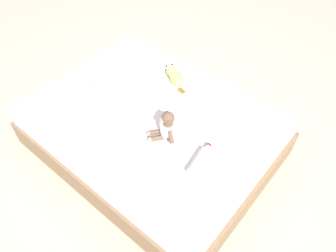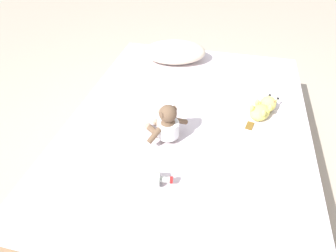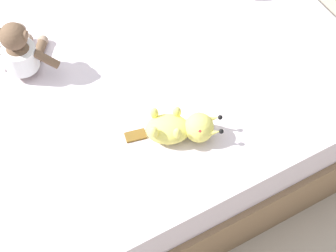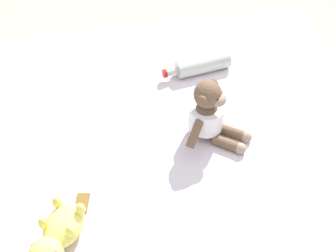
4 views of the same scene
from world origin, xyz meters
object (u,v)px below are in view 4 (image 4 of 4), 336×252
(plush_monkey, at_px, (209,115))
(plush_yellow_creature, at_px, (57,237))
(bed, at_px, (194,225))
(glass_bottle, at_px, (202,65))

(plush_monkey, distance_m, plush_yellow_creature, 0.64)
(bed, bearing_deg, plush_monkey, -111.44)
(bed, height_order, glass_bottle, glass_bottle)
(plush_monkey, bearing_deg, plush_yellow_creature, 33.68)
(bed, height_order, plush_yellow_creature, plush_yellow_creature)
(bed, bearing_deg, glass_bottle, -104.53)
(bed, distance_m, plush_monkey, 0.40)
(plush_monkey, height_order, glass_bottle, plush_monkey)
(bed, xyz_separation_m, plush_yellow_creature, (0.44, 0.13, 0.27))
(bed, distance_m, glass_bottle, 0.64)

